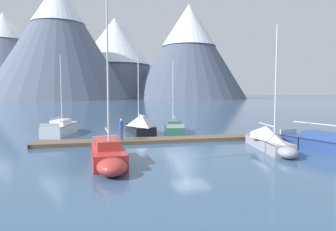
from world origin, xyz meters
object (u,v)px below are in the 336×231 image
(sailboat_nearest_berth, at_px, (62,128))
(sailboat_mid_dock_port, at_px, (140,125))
(sailboat_second_berth, at_px, (108,155))
(sailboat_mid_dock_starboard, at_px, (173,127))
(sailboat_far_berth, at_px, (268,138))
(person_on_dock, at_px, (121,128))
(sailboat_outer_slip, at_px, (333,145))

(sailboat_nearest_berth, xyz_separation_m, sailboat_mid_dock_port, (7.41, -1.48, 0.25))
(sailboat_second_berth, height_order, sailboat_mid_dock_starboard, sailboat_second_berth)
(sailboat_far_berth, bearing_deg, person_on_dock, 152.28)
(sailboat_second_berth, relative_size, sailboat_far_berth, 1.08)
(sailboat_mid_dock_port, bearing_deg, sailboat_far_berth, -56.18)
(sailboat_outer_slip, bearing_deg, sailboat_second_berth, 177.10)
(sailboat_second_berth, distance_m, sailboat_mid_dock_port, 13.30)
(sailboat_mid_dock_starboard, bearing_deg, sailboat_mid_dock_port, -178.01)
(sailboat_second_berth, bearing_deg, sailboat_far_berth, 8.90)
(sailboat_second_berth, height_order, sailboat_outer_slip, sailboat_second_berth)
(sailboat_nearest_berth, xyz_separation_m, sailboat_outer_slip, (17.89, -14.88, -0.04))
(sailboat_second_berth, distance_m, sailboat_outer_slip, 14.56)
(sailboat_second_berth, relative_size, sailboat_mid_dock_port, 1.20)
(sailboat_second_berth, xyz_separation_m, sailboat_mid_dock_port, (4.07, 12.66, 0.28))
(sailboat_mid_dock_starboard, height_order, sailboat_outer_slip, sailboat_outer_slip)
(sailboat_far_berth, bearing_deg, sailboat_nearest_berth, 139.95)
(sailboat_mid_dock_starboard, distance_m, sailboat_outer_slip, 15.21)
(sailboat_nearest_berth, height_order, sailboat_outer_slip, sailboat_outer_slip)
(sailboat_outer_slip, bearing_deg, sailboat_mid_dock_port, 128.02)
(person_on_dock, bearing_deg, sailboat_far_berth, -27.72)
(sailboat_far_berth, relative_size, person_on_dock, 5.04)
(sailboat_far_berth, height_order, sailboat_outer_slip, sailboat_far_berth)
(sailboat_second_berth, relative_size, sailboat_mid_dock_starboard, 1.27)
(sailboat_mid_dock_port, distance_m, sailboat_mid_dock_starboard, 3.53)
(sailboat_mid_dock_port, distance_m, person_on_dock, 6.27)
(sailboat_nearest_berth, distance_m, sailboat_mid_dock_port, 7.56)
(sailboat_nearest_berth, height_order, person_on_dock, sailboat_nearest_berth)
(sailboat_mid_dock_port, xyz_separation_m, person_on_dock, (-2.53, -5.72, 0.40))
(sailboat_far_berth, bearing_deg, sailboat_second_berth, -171.10)
(sailboat_far_berth, height_order, person_on_dock, sailboat_far_berth)
(sailboat_far_berth, relative_size, sailboat_outer_slip, 1.02)
(sailboat_far_berth, distance_m, person_on_dock, 11.10)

